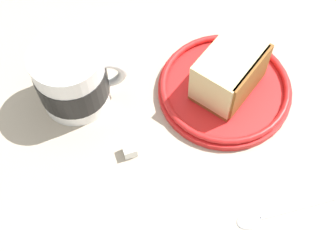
# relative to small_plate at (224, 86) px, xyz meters

# --- Properties ---
(ground_plane) EXTENTS (1.47, 1.47, 0.03)m
(ground_plane) POSITION_rel_small_plate_xyz_m (0.07, 0.00, -0.03)
(ground_plane) COLOR tan
(small_plate) EXTENTS (0.18, 0.18, 0.02)m
(small_plate) POSITION_rel_small_plate_xyz_m (0.00, 0.00, 0.00)
(small_plate) COLOR red
(small_plate) RESTS_ON ground_plane
(cake_slice) EXTENTS (0.11, 0.11, 0.07)m
(cake_slice) POSITION_rel_small_plate_xyz_m (-0.00, 0.00, 0.04)
(cake_slice) COLOR brown
(cake_slice) RESTS_ON small_plate
(tea_mug) EXTENTS (0.12, 0.09, 0.09)m
(tea_mug) POSITION_rel_small_plate_xyz_m (0.20, -0.01, 0.04)
(tea_mug) COLOR white
(tea_mug) RESTS_ON ground_plane
(teaspoon) EXTENTS (0.13, 0.03, 0.01)m
(teaspoon) POSITION_rel_small_plate_xyz_m (-0.02, 0.19, -0.01)
(teaspoon) COLOR silver
(teaspoon) RESTS_ON ground_plane
(sugar_cube) EXTENTS (0.02, 0.02, 0.02)m
(sugar_cube) POSITION_rel_small_plate_xyz_m (0.14, 0.08, -0.00)
(sugar_cube) COLOR white
(sugar_cube) RESTS_ON ground_plane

